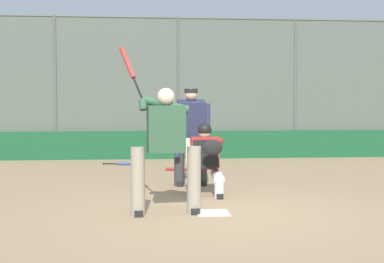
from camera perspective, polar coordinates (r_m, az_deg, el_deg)
name	(u,v)px	position (r m, az deg, el deg)	size (l,w,h in m)	color
ground_plane	(213,213)	(7.28, 2.22, -8.69)	(160.00, 160.00, 0.00)	#9E7F5B
home_plate_marker	(213,213)	(7.28, 2.22, -8.64)	(0.43, 0.43, 0.01)	white
backstop_fence	(178,85)	(14.36, -1.53, 5.03)	(19.38, 0.08, 3.78)	#515651
padding_wall	(178,145)	(14.29, -1.50, -1.44)	(18.91, 0.18, 0.73)	#19512D
bleachers_beyond	(108,131)	(17.24, -8.95, 0.02)	(13.51, 3.05, 1.80)	slate
batter_at_plate	(165,146)	(7.09, -2.86, -1.52)	(1.10, 0.59, 2.25)	gray
catcher_behind_plate	(205,159)	(8.45, 1.43, -2.91)	(0.61, 0.71, 1.17)	silver
umpire_home	(191,133)	(9.51, -0.11, -0.21)	(0.71, 0.45, 1.75)	#333333
spare_bat_near_backstop	(179,169)	(11.70, -1.35, -4.07)	(0.82, 0.38, 0.07)	black
spare_bat_by_padding	(125,164)	(12.89, -7.21, -3.44)	(0.84, 0.21, 0.07)	black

